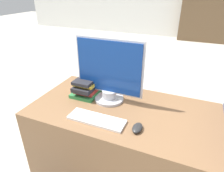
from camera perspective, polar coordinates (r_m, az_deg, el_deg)
The scene contains 6 objects.
desk at distance 1.69m, azimuth 2.83°, elevation -17.03°, with size 1.34×0.71×0.74m.
monitor at distance 1.46m, azimuth -0.84°, elevation 3.81°, with size 0.52×0.22×0.48m.
keyboard at distance 1.34m, azimuth -4.43°, elevation -9.52°, with size 0.38×0.13×0.02m.
mouse at distance 1.26m, azimuth 7.25°, elevation -11.79°, with size 0.06×0.11×0.03m.
book_stack at distance 1.63m, azimuth -6.90°, elevation 0.02°, with size 0.20×0.28×0.14m.
bookshelf_far at distance 6.72m, azimuth 25.32°, elevation 18.76°, with size 1.37×0.32×1.74m.
Camera 1 is at (0.40, -0.79, 1.54)m, focal length 32.00 mm.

